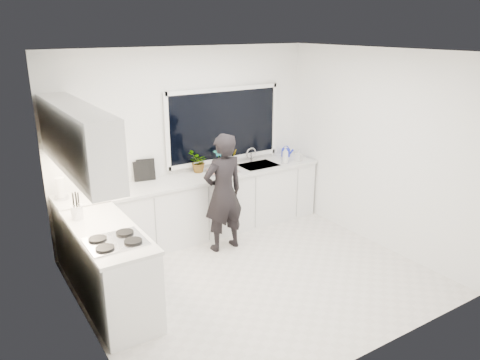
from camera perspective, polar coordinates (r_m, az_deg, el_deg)
floor at (r=5.93m, az=1.82°, el=-11.82°), size 4.00×3.50×0.02m
wall_back at (r=6.84m, az=-6.46°, el=4.56°), size 4.00×0.02×2.70m
wall_left at (r=4.60m, az=-19.16°, el=-3.30°), size 0.02×3.50×2.70m
wall_right at (r=6.68m, az=16.33°, el=3.60°), size 0.02×3.50×2.70m
ceiling at (r=5.13m, az=2.13°, el=15.47°), size 4.00×3.50×0.02m
window at (r=7.04m, az=-1.99°, el=6.74°), size 1.80×0.02×1.00m
base_cabinets_back at (r=6.85m, az=-5.03°, el=-3.36°), size 3.92×0.58×0.88m
base_cabinets_left at (r=5.36m, az=-15.52°, el=-10.51°), size 0.58×1.60×0.88m
countertop_back at (r=6.69m, az=-5.10°, el=0.27°), size 3.94×0.62×0.04m
countertop_left at (r=5.16m, az=-15.95°, el=-6.02°), size 0.62×1.60×0.04m
upper_cabinets at (r=5.16m, az=-19.31°, el=4.81°), size 0.34×2.10×0.70m
sink at (r=7.22m, az=2.25°, el=1.46°), size 0.58×0.42×0.14m
faucet at (r=7.34m, az=1.38°, el=3.04°), size 0.03×0.03×0.22m
stovetop at (r=4.83m, az=-14.96°, el=-7.18°), size 0.56×0.48×0.03m
person at (r=6.31m, az=-2.05°, el=-1.57°), size 0.61×0.41×1.64m
pizza_tray at (r=6.84m, az=-2.17°, el=1.05°), size 0.50×0.41×0.03m
pizza at (r=6.83m, az=-2.17°, el=1.19°), size 0.45×0.37×0.01m
watering_can at (r=7.69m, az=5.60°, el=3.34°), size 0.19×0.19×0.13m
paper_towel_roll at (r=6.16m, az=-21.02°, el=-1.04°), size 0.12×0.12×0.26m
knife_block at (r=6.31m, az=-16.81°, el=-0.34°), size 0.14×0.12×0.22m
utensil_crock at (r=5.49m, az=-19.25°, el=-3.74°), size 0.14×0.14×0.16m
picture_frame_large at (r=6.57m, az=-11.91°, el=1.08°), size 0.22×0.06×0.28m
picture_frame_small at (r=6.59m, az=-11.40°, el=1.25°), size 0.25×0.08×0.30m
herb_plants at (r=6.88m, az=-4.08°, el=2.36°), size 0.88×0.38×0.32m
soap_bottles at (r=7.35m, az=6.09°, el=3.06°), size 0.40×0.14×0.27m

